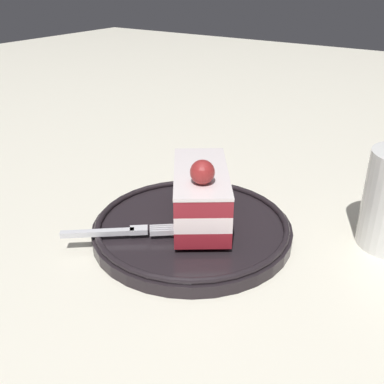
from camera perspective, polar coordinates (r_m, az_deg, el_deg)
ground_plane at (r=0.47m, az=-1.49°, el=-3.40°), size 2.40×2.40×0.00m
dessert_plate at (r=0.43m, az=-0.00°, el=-4.52°), size 0.19×0.19×0.02m
cake_slice at (r=0.42m, az=1.13°, el=-0.19°), size 0.11×0.12×0.07m
fork at (r=0.41m, az=-8.25°, el=-4.99°), size 0.09×0.08×0.00m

